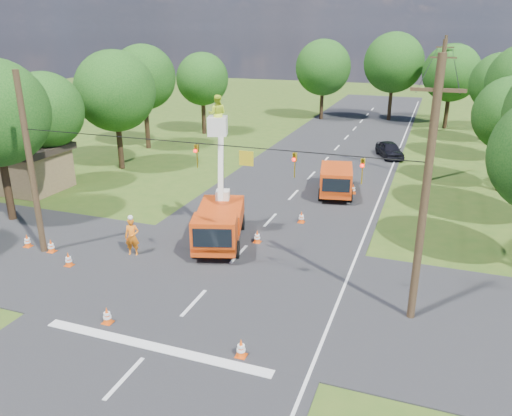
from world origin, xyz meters
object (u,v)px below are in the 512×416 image
at_px(traffic_cone_0, 107,315).
at_px(traffic_cone_2, 257,237).
at_px(traffic_cone_4, 69,259).
at_px(pole_right_mid, 437,111).
at_px(traffic_cone_5, 51,246).
at_px(tree_right_c, 511,114).
at_px(bucket_truck, 219,214).
at_px(shed, 25,167).
at_px(second_truck, 336,179).
at_px(traffic_cone_1, 241,348).
at_px(tree_left_e, 143,77).
at_px(ground_worker, 132,237).
at_px(traffic_cone_3, 301,217).
at_px(tree_left_d, 115,91).
at_px(pole_right_near, 425,195).
at_px(tree_left_c, 45,111).
at_px(pole_right_far, 441,83).
at_px(tree_far_a, 323,68).
at_px(tree_right_e, 500,83).
at_px(pole_left, 31,166).
at_px(tree_left_f, 202,79).
at_px(distant_car, 390,150).
at_px(traffic_cone_7, 353,189).
at_px(traffic_cone_6, 27,241).
at_px(tree_far_b, 394,63).
at_px(tree_far_c, 452,73).

xyz_separation_m(traffic_cone_0, traffic_cone_2, (2.83, 9.18, 0.00)).
xyz_separation_m(traffic_cone_4, pole_right_mid, (15.67, 20.93, 4.75)).
relative_size(traffic_cone_0, traffic_cone_4, 1.00).
relative_size(traffic_cone_5, tree_right_c, 0.09).
bearing_deg(bucket_truck, shed, 148.81).
bearing_deg(traffic_cone_0, second_truck, 74.76).
relative_size(traffic_cone_1, tree_left_e, 0.08).
bearing_deg(ground_worker, traffic_cone_3, 28.96).
relative_size(traffic_cone_2, tree_left_d, 0.08).
bearing_deg(pole_right_near, second_truck, 112.41).
bearing_deg(tree_left_c, ground_worker, -34.07).
height_order(pole_right_far, tree_far_a, pole_right_far).
bearing_deg(tree_right_c, traffic_cone_0, -123.75).
bearing_deg(tree_right_e, pole_right_far, 136.67).
relative_size(second_truck, pole_left, 0.64).
relative_size(tree_left_e, tree_left_f, 1.12).
relative_size(bucket_truck, traffic_cone_3, 10.84).
height_order(shed, tree_left_e, tree_left_e).
bearing_deg(distant_car, pole_right_near, -106.12).
distance_m(traffic_cone_0, pole_left, 9.30).
relative_size(traffic_cone_7, tree_left_d, 0.08).
bearing_deg(pole_right_mid, bucket_truck, -121.92).
xyz_separation_m(traffic_cone_6, tree_left_f, (-4.14, 29.86, 5.33)).
relative_size(pole_right_mid, pole_right_far, 1.00).
bearing_deg(traffic_cone_6, tree_far_b, 73.06).
relative_size(traffic_cone_0, traffic_cone_3, 1.00).
height_order(traffic_cone_5, tree_far_c, tree_far_c).
bearing_deg(shed, bucket_truck, -13.68).
distance_m(traffic_cone_4, tree_far_c, 46.40).
xyz_separation_m(pole_left, tree_far_a, (4.50, 43.00, 1.69)).
xyz_separation_m(traffic_cone_1, tree_left_e, (-19.94, 26.62, 6.13)).
bearing_deg(tree_left_d, traffic_cone_0, -57.20).
height_order(ground_worker, pole_right_near, pole_right_near).
relative_size(second_truck, tree_left_c, 0.71).
height_order(traffic_cone_2, pole_right_near, pole_right_near).
xyz_separation_m(pole_left, tree_left_f, (-5.30, 30.00, 1.19)).
bearing_deg(traffic_cone_5, traffic_cone_3, 37.31).
xyz_separation_m(pole_right_far, shed, (-26.50, -32.00, -3.49)).
bearing_deg(pole_right_far, traffic_cone_5, -113.70).
bearing_deg(traffic_cone_7, pole_right_far, 79.34).
relative_size(shed, tree_right_e, 0.64).
bearing_deg(bucket_truck, tree_left_d, 123.31).
height_order(traffic_cone_2, pole_right_mid, pole_right_mid).
bearing_deg(traffic_cone_5, pole_right_near, -0.12).
height_order(shed, tree_left_c, tree_left_c).
distance_m(traffic_cone_4, traffic_cone_5, 2.11).
distance_m(traffic_cone_3, pole_right_near, 11.68).
distance_m(pole_right_near, tree_far_b, 45.37).
bearing_deg(tree_left_d, traffic_cone_2, -33.76).
xyz_separation_m(pole_left, tree_left_e, (-7.30, 22.00, 1.99)).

